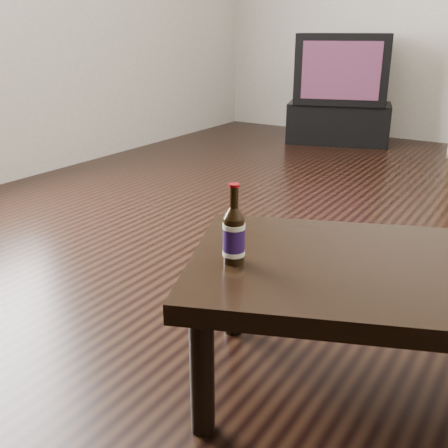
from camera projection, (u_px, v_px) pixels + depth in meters
The scene contains 5 objects.
floor at pixel (371, 275), 2.20m from camera, with size 5.00×6.00×0.01m, color black.
tv_stand at pixel (338, 123), 4.69m from camera, with size 0.88×0.44×0.35m, color black.
tv at pixel (342, 69), 4.52m from camera, with size 0.88×0.70×0.58m.
coffee_table at pixel (391, 283), 1.37m from camera, with size 1.21×0.97×0.40m.
beer_bottle at pixel (234, 236), 1.34m from camera, with size 0.07×0.07×0.21m.
Camera 1 is at (0.54, -2.01, 0.97)m, focal length 42.00 mm.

